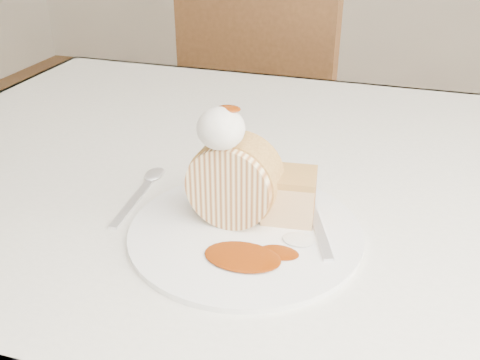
% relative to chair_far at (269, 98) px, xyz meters
% --- Properties ---
extents(table, '(1.40, 0.90, 0.75)m').
position_rel_chair_far_xyz_m(table, '(0.28, -0.80, 0.09)').
color(table, silver).
rests_on(table, ground).
extents(chair_far, '(0.54, 0.54, 0.99)m').
position_rel_chair_far_xyz_m(chair_far, '(0.00, 0.00, 0.00)').
color(chair_far, brown).
rests_on(chair_far, ground).
extents(plate, '(0.32, 0.32, 0.01)m').
position_rel_chair_far_xyz_m(plate, '(0.22, -0.99, 0.19)').
color(plate, white).
rests_on(plate, table).
extents(roulade_slice, '(0.11, 0.06, 0.11)m').
position_rel_chair_far_xyz_m(roulade_slice, '(0.20, -0.97, 0.24)').
color(roulade_slice, '#FEEAB1').
rests_on(roulade_slice, plate).
extents(cake_chunk, '(0.07, 0.06, 0.05)m').
position_rel_chair_far_xyz_m(cake_chunk, '(0.27, -0.94, 0.22)').
color(cake_chunk, tan).
rests_on(cake_chunk, plate).
extents(whipped_cream, '(0.05, 0.05, 0.05)m').
position_rel_chair_far_xyz_m(whipped_cream, '(0.19, -0.99, 0.32)').
color(whipped_cream, silver).
rests_on(whipped_cream, roulade_slice).
extents(caramel_drizzle, '(0.03, 0.02, 0.01)m').
position_rel_chair_far_xyz_m(caramel_drizzle, '(0.20, -0.98, 0.35)').
color(caramel_drizzle, '#6C2504').
rests_on(caramel_drizzle, whipped_cream).
extents(caramel_pool, '(0.09, 0.07, 0.00)m').
position_rel_chair_far_xyz_m(caramel_pool, '(0.24, -1.05, 0.19)').
color(caramel_pool, '#6C2504').
rests_on(caramel_pool, plate).
extents(fork, '(0.08, 0.17, 0.00)m').
position_rel_chair_far_xyz_m(fork, '(0.31, -0.97, 0.19)').
color(fork, silver).
rests_on(fork, plate).
extents(spoon, '(0.03, 0.16, 0.00)m').
position_rel_chair_far_xyz_m(spoon, '(0.06, -0.97, 0.19)').
color(spoon, silver).
rests_on(spoon, table).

